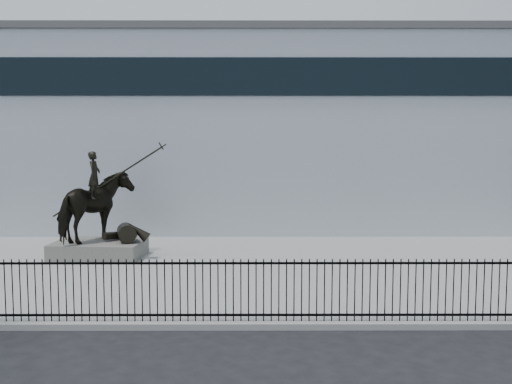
{
  "coord_description": "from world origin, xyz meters",
  "views": [
    {
      "loc": [
        0.65,
        -12.61,
        4.57
      ],
      "look_at": [
        0.71,
        6.0,
        2.78
      ],
      "focal_mm": 42.0,
      "sensor_mm": 36.0,
      "label": 1
    }
  ],
  "objects": [
    {
      "name": "ground",
      "position": [
        0.0,
        0.0,
        0.0
      ],
      "size": [
        120.0,
        120.0,
        0.0
      ],
      "primitive_type": "plane",
      "color": "black",
      "rests_on": "ground"
    },
    {
      "name": "plaza",
      "position": [
        0.0,
        7.0,
        0.07
      ],
      "size": [
        30.0,
        12.0,
        0.15
      ],
      "primitive_type": "cube",
      "color": "gray",
      "rests_on": "ground"
    },
    {
      "name": "building",
      "position": [
        0.0,
        20.0,
        4.5
      ],
      "size": [
        44.0,
        14.0,
        9.0
      ],
      "primitive_type": "cube",
      "color": "silver",
      "rests_on": "ground"
    },
    {
      "name": "picket_fence",
      "position": [
        0.0,
        1.25,
        0.9
      ],
      "size": [
        22.1,
        0.1,
        1.5
      ],
      "color": "black",
      "rests_on": "plaza"
    },
    {
      "name": "statue_plinth",
      "position": [
        -4.95,
        8.68,
        0.44
      ],
      "size": [
        3.28,
        2.37,
        0.59
      ],
      "primitive_type": "cube",
      "rotation": [
        0.0,
        0.0,
        -0.07
      ],
      "color": "#504E49",
      "rests_on": "plaza"
    },
    {
      "name": "equestrian_statue",
      "position": [
        -4.89,
        8.67,
        1.97
      ],
      "size": [
        4.01,
        2.62,
        3.4
      ],
      "rotation": [
        0.0,
        0.0,
        -0.07
      ],
      "color": "black",
      "rests_on": "statue_plinth"
    }
  ]
}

